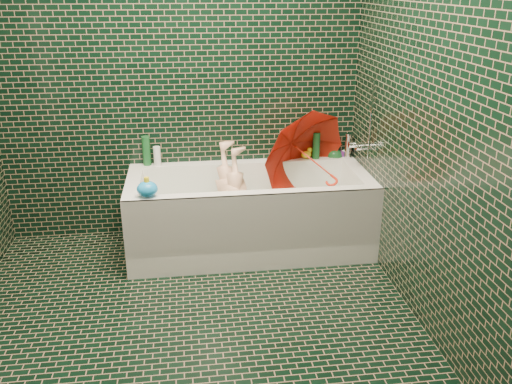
{
  "coord_description": "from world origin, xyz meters",
  "views": [
    {
      "loc": [
        0.03,
        -2.52,
        1.83
      ],
      "look_at": [
        0.47,
        0.82,
        0.5
      ],
      "focal_mm": 38.0,
      "sensor_mm": 36.0,
      "label": 1
    }
  ],
  "objects": [
    {
      "name": "bottle_right_pump",
      "position": [
        1.25,
        1.32,
        0.65
      ],
      "size": [
        0.06,
        0.06,
        0.19
      ],
      "primitive_type": "cylinder",
      "rotation": [
        0.0,
        0.0,
        -0.38
      ],
      "color": "silver",
      "rests_on": "bathtub"
    },
    {
      "name": "bathtub",
      "position": [
        0.45,
        1.01,
        0.21
      ],
      "size": [
        1.7,
        0.75,
        0.55
      ],
      "color": "white",
      "rests_on": "floor"
    },
    {
      "name": "soap_bottle_b",
      "position": [
        1.25,
        1.36,
        0.55
      ],
      "size": [
        0.09,
        0.09,
        0.17
      ],
      "primitive_type": "imported",
      "rotation": [
        0.0,
        0.0,
        0.17
      ],
      "color": "#5D207A",
      "rests_on": "bathtub"
    },
    {
      "name": "wall_right",
      "position": [
        1.3,
        0.0,
        1.25
      ],
      "size": [
        0.0,
        2.8,
        2.8
      ],
      "primitive_type": "plane",
      "rotation": [
        1.57,
        0.0,
        -1.57
      ],
      "color": "black",
      "rests_on": "floor"
    },
    {
      "name": "bath_toy",
      "position": [
        -0.23,
        0.71,
        0.61
      ],
      "size": [
        0.15,
        0.14,
        0.13
      ],
      "rotation": [
        0.0,
        0.0,
        -0.23
      ],
      "color": "#1885DA",
      "rests_on": "bathtub"
    },
    {
      "name": "umbrella",
      "position": [
        0.93,
        1.1,
        0.61
      ],
      "size": [
        1.03,
        1.02,
        0.96
      ],
      "primitive_type": "imported",
      "rotation": [
        0.29,
        -0.42,
        0.35
      ],
      "color": "red",
      "rests_on": "bathtub"
    },
    {
      "name": "floor",
      "position": [
        0.0,
        0.0,
        0.0
      ],
      "size": [
        2.8,
        2.8,
        0.0
      ],
      "primitive_type": "plane",
      "color": "black",
      "rests_on": "ground"
    },
    {
      "name": "bottle_left_tall",
      "position": [
        -0.27,
        1.36,
        0.66
      ],
      "size": [
        0.08,
        0.08,
        0.22
      ],
      "primitive_type": "cylinder",
      "rotation": [
        0.0,
        0.0,
        -0.41
      ],
      "color": "#164D22",
      "rests_on": "bathtub"
    },
    {
      "name": "bottle_right_tall",
      "position": [
        1.01,
        1.35,
        0.65
      ],
      "size": [
        0.06,
        0.06,
        0.2
      ],
      "primitive_type": "cylinder",
      "rotation": [
        0.0,
        0.0,
        0.15
      ],
      "color": "#164D22",
      "rests_on": "bathtub"
    },
    {
      "name": "rubber_duck",
      "position": [
        0.94,
        1.35,
        0.59
      ],
      "size": [
        0.11,
        0.09,
        0.08
      ],
      "rotation": [
        0.0,
        0.0,
        0.38
      ],
      "color": "yellow",
      "rests_on": "bathtub"
    },
    {
      "name": "child",
      "position": [
        0.34,
        0.99,
        0.31
      ],
      "size": [
        1.02,
        0.63,
        0.26
      ],
      "primitive_type": "imported",
      "rotation": [
        -1.54,
        0.0,
        -1.26
      ],
      "color": "#DDAA8A",
      "rests_on": "bathtub"
    },
    {
      "name": "water",
      "position": [
        0.45,
        1.02,
        0.3
      ],
      "size": [
        1.48,
        0.53,
        0.0
      ],
      "primitive_type": "cube",
      "color": "silver",
      "rests_on": "bathtub"
    },
    {
      "name": "bath_mat",
      "position": [
        0.45,
        1.02,
        0.16
      ],
      "size": [
        1.35,
        0.47,
        0.01
      ],
      "primitive_type": "cube",
      "color": "green",
      "rests_on": "bathtub"
    },
    {
      "name": "bottle_left_short",
      "position": [
        -0.19,
        1.34,
        0.62
      ],
      "size": [
        0.07,
        0.07,
        0.14
      ],
      "primitive_type": "cylinder",
      "rotation": [
        0.0,
        0.0,
        0.32
      ],
      "color": "white",
      "rests_on": "bathtub"
    },
    {
      "name": "faucet",
      "position": [
        1.26,
        1.02,
        0.77
      ],
      "size": [
        0.18,
        0.19,
        0.55
      ],
      "color": "silver",
      "rests_on": "wall_right"
    },
    {
      "name": "soap_bottle_c",
      "position": [
        1.14,
        1.34,
        0.55
      ],
      "size": [
        0.16,
        0.16,
        0.15
      ],
      "primitive_type": "imported",
      "rotation": [
        0.0,
        0.0,
        -0.4
      ],
      "color": "#164D22",
      "rests_on": "bathtub"
    },
    {
      "name": "wall_front",
      "position": [
        0.0,
        -1.4,
        1.25
      ],
      "size": [
        2.8,
        0.0,
        2.8
      ],
      "primitive_type": "plane",
      "rotation": [
        -1.57,
        0.0,
        0.0
      ],
      "color": "black",
      "rests_on": "floor"
    },
    {
      "name": "wall_back",
      "position": [
        0.0,
        1.4,
        1.25
      ],
      "size": [
        2.8,
        0.0,
        2.8
      ],
      "primitive_type": "plane",
      "rotation": [
        1.57,
        0.0,
        0.0
      ],
      "color": "black",
      "rests_on": "floor"
    },
    {
      "name": "soap_bottle_a",
      "position": [
        1.24,
        1.36,
        0.55
      ],
      "size": [
        0.13,
        0.13,
        0.25
      ],
      "primitive_type": "imported",
      "rotation": [
        0.0,
        0.0,
        -0.39
      ],
      "color": "white",
      "rests_on": "bathtub"
    }
  ]
}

